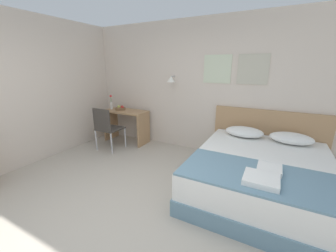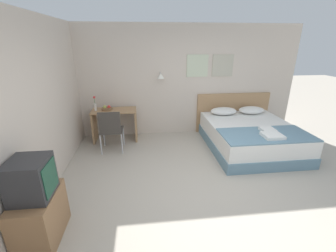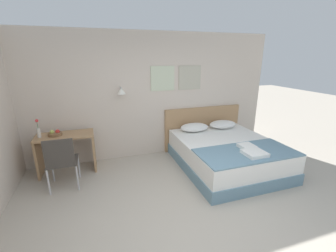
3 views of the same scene
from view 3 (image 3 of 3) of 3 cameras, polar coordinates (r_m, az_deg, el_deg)
name	(u,v)px [view 3 (image 3 of 3)]	position (r m, az deg, el deg)	size (l,w,h in m)	color
ground_plane	(196,234)	(3.19, 7.18, -25.50)	(24.00, 24.00, 0.00)	#B2A899
wall_back	(147,96)	(4.88, -5.38, 7.52)	(5.77, 0.31, 2.65)	beige
bed	(226,154)	(4.69, 14.60, -6.89)	(1.79, 2.09, 0.56)	#66899E
headboard	(203,128)	(5.48, 8.79, -0.42)	(1.91, 0.06, 1.01)	#A87F56
pillow_left	(194,127)	(5.03, 6.71, -0.32)	(0.64, 0.43, 0.17)	white
pillow_right	(223,124)	(5.36, 13.71, 0.42)	(0.64, 0.43, 0.17)	white
throw_blanket	(247,152)	(4.13, 19.42, -6.34)	(1.73, 0.84, 0.02)	#66899E
folded_towel_near_foot	(247,146)	(4.28, 19.37, -4.89)	(0.26, 0.26, 0.06)	white
folded_towel_mid_bed	(255,153)	(4.03, 21.14, -6.47)	(0.35, 0.33, 0.06)	white
desk	(66,147)	(4.69, -24.42, -4.81)	(1.02, 0.50, 0.76)	#A87F56
desk_chair	(61,159)	(4.09, -25.48, -7.68)	(0.48, 0.48, 0.93)	#3D3833
fruit_bowl	(55,134)	(4.62, -26.75, -1.73)	(0.24, 0.24, 0.11)	brown
flower_vase	(38,130)	(4.62, -30.05, -0.94)	(0.06, 0.06, 0.34)	silver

